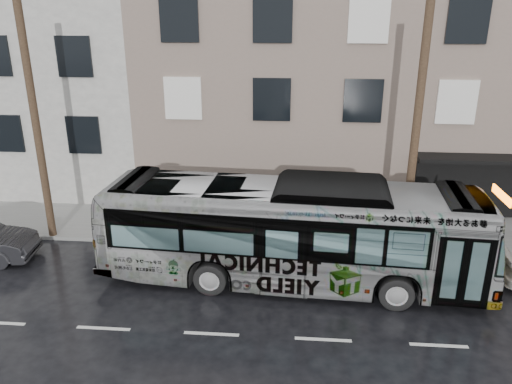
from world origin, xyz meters
TOP-DOWN VIEW (x-y plane):
  - ground at (0.00, 0.00)m, footprint 120.00×120.00m
  - sidewalk at (0.00, 4.90)m, footprint 90.00×3.60m
  - building_taupe at (5.00, 12.70)m, footprint 20.00×12.00m
  - utility_pole_front at (6.50, 3.30)m, footprint 0.30×0.30m
  - utility_pole_rear at (-7.50, 3.30)m, footprint 0.30×0.30m
  - sign_post at (7.60, 3.30)m, footprint 0.06×0.06m
  - bus at (2.19, 0.79)m, footprint 13.07×3.90m

SIDE VIEW (x-z plane):
  - ground at x=0.00m, z-range 0.00..0.00m
  - sidewalk at x=0.00m, z-range 0.00..0.15m
  - sign_post at x=7.60m, z-range 0.15..2.55m
  - bus at x=2.19m, z-range 0.00..3.59m
  - utility_pole_front at x=6.50m, z-range 0.15..9.15m
  - utility_pole_rear at x=-7.50m, z-range 0.15..9.15m
  - building_taupe at x=5.00m, z-range 0.00..11.00m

